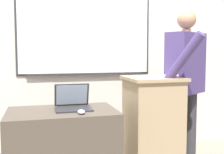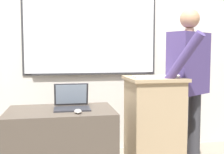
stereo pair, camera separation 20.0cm
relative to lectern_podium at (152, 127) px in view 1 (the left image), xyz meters
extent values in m
cube|color=beige|center=(-0.38, 0.99, 0.87)|extent=(6.40, 0.12, 2.77)
cube|color=#2D2D30|center=(-0.51, 0.92, 1.02)|extent=(1.66, 0.02, 1.10)
cube|color=white|center=(-0.51, 0.92, 1.02)|extent=(1.61, 0.02, 1.05)
cube|color=#2D2D30|center=(-0.51, 0.90, 0.48)|extent=(1.45, 0.04, 0.02)
cube|color=tan|center=(0.00, 0.00, -0.02)|extent=(0.48, 0.49, 0.98)
cube|color=tan|center=(0.00, 0.00, 0.49)|extent=(0.52, 0.53, 0.03)
cube|color=#4C4238|center=(-0.89, -0.12, -0.13)|extent=(0.93, 0.60, 0.75)
cylinder|color=#333338|center=(0.28, -0.01, -0.09)|extent=(0.13, 0.13, 0.83)
cylinder|color=#333338|center=(0.50, 0.13, -0.09)|extent=(0.13, 0.13, 0.83)
cube|color=#473870|center=(0.39, 0.06, 0.63)|extent=(0.52, 0.44, 0.62)
cylinder|color=tan|center=(0.39, 0.06, 0.96)|extent=(0.09, 0.09, 0.04)
sphere|color=tan|center=(0.39, 0.06, 1.08)|extent=(0.19, 0.19, 0.19)
cylinder|color=#473870|center=(0.17, -0.26, 0.67)|extent=(0.30, 0.41, 0.52)
cylinder|color=#473870|center=(0.61, 0.20, 0.61)|extent=(0.08, 0.08, 0.59)
cube|color=#28282D|center=(-0.80, -0.14, 0.25)|extent=(0.32, 0.21, 0.01)
cube|color=#28282D|center=(-0.80, 0.00, 0.36)|extent=(0.31, 0.07, 0.21)
cube|color=#8C9EB2|center=(-0.80, -0.01, 0.36)|extent=(0.28, 0.06, 0.18)
cube|color=silver|center=(-0.02, -0.07, 0.51)|extent=(0.40, 0.15, 0.02)
ellipsoid|color=silver|center=(-0.76, -0.30, 0.26)|extent=(0.06, 0.10, 0.03)
ellipsoid|color=silver|center=(0.21, -0.06, 0.52)|extent=(0.06, 0.10, 0.03)
camera|label=1|loc=(-1.10, -2.53, 0.73)|focal=45.00mm
camera|label=2|loc=(-0.90, -2.58, 0.73)|focal=45.00mm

